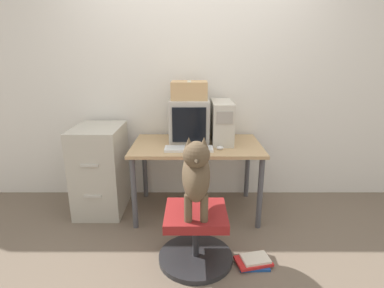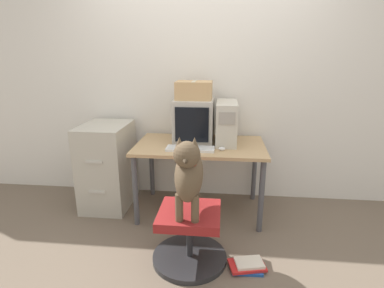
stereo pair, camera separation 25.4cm
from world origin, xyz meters
The scene contains 12 objects.
ground_plane centered at (0.00, 0.00, 0.00)m, with size 12.00×12.00×0.00m, color #6B5B4C.
wall_back centered at (0.00, 0.81, 1.30)m, with size 8.00×0.05×2.60m.
desk centered at (0.00, 0.37, 0.63)m, with size 1.24×0.74×0.71m.
crt_monitor centered at (-0.07, 0.50, 0.92)m, with size 0.38×0.42×0.42m.
pc_tower centered at (0.25, 0.47, 0.91)m, with size 0.20×0.48×0.40m.
keyboard centered at (-0.07, 0.18, 0.73)m, with size 0.44×0.16×0.03m.
computer_mouse centered at (0.21, 0.19, 0.73)m, with size 0.06×0.04×0.03m.
office_chair centered at (-0.02, -0.41, 0.21)m, with size 0.58×0.58×0.43m.
dog centered at (-0.02, -0.45, 0.75)m, with size 0.20×0.49×0.61m.
filing_cabinet centered at (-0.97, 0.42, 0.44)m, with size 0.45×0.62×0.87m.
cardboard_box centered at (-0.07, 0.50, 1.21)m, with size 0.34×0.28×0.17m.
book_stack_floor centered at (0.43, -0.47, 0.03)m, with size 0.29×0.22×0.06m.
Camera 1 is at (-0.05, -2.40, 1.54)m, focal length 28.00 mm.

